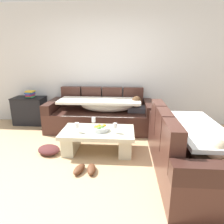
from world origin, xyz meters
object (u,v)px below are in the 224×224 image
object	(u,v)px
coffee_table	(98,138)
side_cabinet	(30,111)
couch_along_wall	(102,114)
book_stack_on_cabinet	(30,94)
crumpled_garment	(49,150)
couch_near_window	(189,150)
open_magazine	(121,129)
fruit_bowl	(100,128)
wine_glass_near_left	(77,126)
wine_glass_far_back	(94,120)
pair_of_shoes	(85,169)
wine_glass_near_right	(115,126)

from	to	relation	value
coffee_table	side_cabinet	world-z (taller)	side_cabinet
couch_along_wall	book_stack_on_cabinet	distance (m)	1.75
crumpled_garment	couch_near_window	bearing A→B (deg)	-10.70
couch_near_window	side_cabinet	distance (m)	3.63
couch_along_wall	open_magazine	world-z (taller)	couch_along_wall
fruit_bowl	book_stack_on_cabinet	size ratio (longest dim) A/B	1.17
wine_glass_near_left	open_magazine	bearing A→B (deg)	16.40
couch_along_wall	wine_glass_far_back	size ratio (longest dim) A/B	13.69
wine_glass_far_back	pair_of_shoes	bearing A→B (deg)	-89.67
couch_along_wall	wine_glass_near_right	bearing A→B (deg)	-73.09
couch_near_window	wine_glass_near_left	distance (m)	1.70
wine_glass_near_right	wine_glass_far_back	world-z (taller)	same
fruit_bowl	open_magazine	bearing A→B (deg)	16.45
couch_near_window	open_magazine	bearing A→B (deg)	56.57
wine_glass_far_back	side_cabinet	bearing A→B (deg)	146.67
open_magazine	crumpled_garment	distance (m)	1.26
couch_along_wall	crumpled_garment	size ratio (longest dim) A/B	5.68
couch_near_window	pair_of_shoes	world-z (taller)	couch_near_window
wine_glass_near_right	side_cabinet	size ratio (longest dim) A/B	0.23
open_magazine	pair_of_shoes	distance (m)	0.94
fruit_bowl	pair_of_shoes	bearing A→B (deg)	-101.89
couch_along_wall	wine_glass_far_back	xyz separation A→B (m)	(-0.03, -0.90, 0.16)
book_stack_on_cabinet	wine_glass_near_right	bearing A→B (deg)	-34.48
wine_glass_near_left	open_magazine	distance (m)	0.74
fruit_bowl	wine_glass_near_left	distance (m)	0.38
fruit_bowl	side_cabinet	world-z (taller)	side_cabinet
pair_of_shoes	book_stack_on_cabinet	bearing A→B (deg)	130.50
couch_near_window	side_cabinet	bearing A→B (deg)	59.60
fruit_bowl	couch_near_window	bearing A→B (deg)	-21.91
couch_near_window	book_stack_on_cabinet	size ratio (longest dim) A/B	7.90
fruit_bowl	open_magazine	size ratio (longest dim) A/B	1.00
open_magazine	side_cabinet	distance (m)	2.51
fruit_bowl	wine_glass_far_back	xyz separation A→B (m)	(-0.14, 0.20, 0.07)
wine_glass_near_left	wine_glass_near_right	distance (m)	0.61
side_cabinet	crumpled_garment	xyz separation A→B (m)	(0.99, -1.43, -0.26)
couch_along_wall	couch_near_window	world-z (taller)	same
couch_along_wall	book_stack_on_cabinet	world-z (taller)	couch_along_wall
wine_glass_near_right	wine_glass_far_back	size ratio (longest dim) A/B	1.00
book_stack_on_cabinet	wine_glass_near_left	bearing A→B (deg)	-44.76
coffee_table	fruit_bowl	bearing A→B (deg)	-17.67
wine_glass_near_left	book_stack_on_cabinet	distance (m)	2.04
side_cabinet	coffee_table	bearing A→B (deg)	-35.93
open_magazine	side_cabinet	xyz separation A→B (m)	(-2.19, 1.22, -0.06)
wine_glass_near_left	wine_glass_near_right	world-z (taller)	same
couch_along_wall	crumpled_garment	bearing A→B (deg)	-121.80
wine_glass_near_left	wine_glass_near_right	size ratio (longest dim) A/B	1.00
couch_along_wall	book_stack_on_cabinet	xyz separation A→B (m)	(-1.69, 0.23, 0.39)
fruit_bowl	side_cabinet	bearing A→B (deg)	144.42
couch_near_window	wine_glass_near_right	distance (m)	1.13
wine_glass_near_left	wine_glass_near_right	xyz separation A→B (m)	(0.61, 0.02, 0.00)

